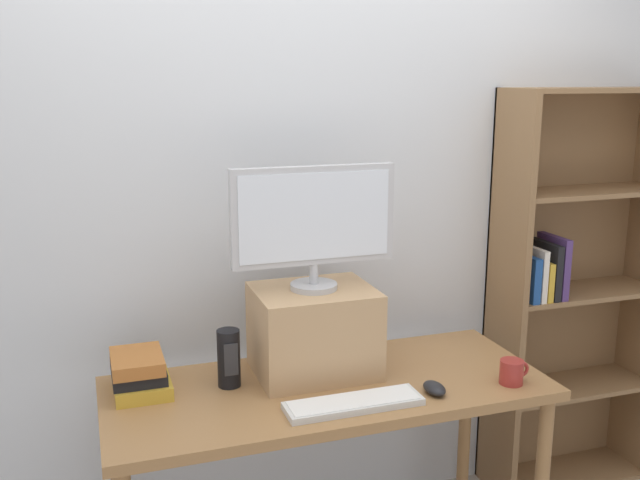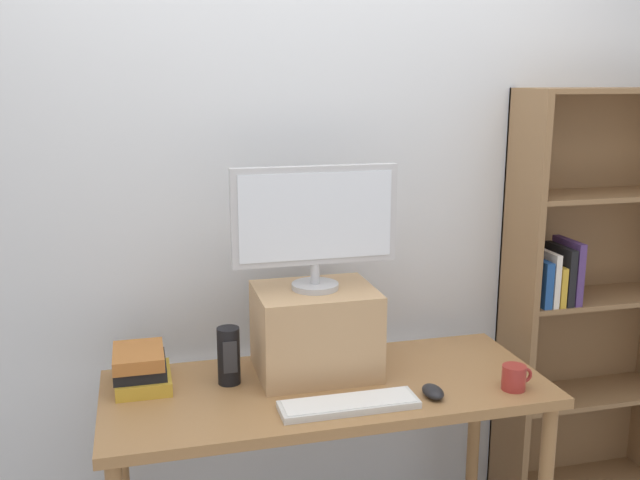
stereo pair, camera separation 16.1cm
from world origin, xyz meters
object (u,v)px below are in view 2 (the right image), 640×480
desk (327,407)px  book_stack (141,368)px  bookshelf_unit (587,295)px  computer_monitor (315,221)px  riser_box (315,331)px  coffee_mug (514,377)px  keyboard (349,404)px  desk_speaker (229,356)px  computer_mouse (433,392)px

desk → book_stack: bearing=166.7°
bookshelf_unit → book_stack: 1.83m
bookshelf_unit → desk: bearing=-165.3°
desk → computer_monitor: computer_monitor is taller
riser_box → coffee_mug: 0.69m
keyboard → desk_speaker: size_ratio=2.24×
riser_box → desk_speaker: riser_box is taller
keyboard → book_stack: (-0.63, 0.33, 0.05)m
bookshelf_unit → desk_speaker: bearing=-171.6°
desk → desk_speaker: desk_speaker is taller
keyboard → coffee_mug: coffee_mug is taller
bookshelf_unit → riser_box: size_ratio=4.22×
computer_mouse → book_stack: size_ratio=0.44×
bookshelf_unit → computer_monitor: (-1.23, -0.21, 0.42)m
keyboard → desk_speaker: (-0.34, 0.28, 0.09)m
riser_box → computer_mouse: 0.46m
keyboard → riser_box: bearing=96.2°
book_stack → desk_speaker: bearing=-10.2°
desk → riser_box: size_ratio=3.65×
keyboard → book_stack: book_stack is taller
computer_monitor → keyboard: (0.03, -0.30, -0.53)m
desk → book_stack: book_stack is taller
computer_monitor → book_stack: size_ratio=2.38×
desk_speaker → desk: bearing=-16.0°
coffee_mug → book_stack: bearing=164.2°
riser_box → computer_mouse: (0.32, -0.29, -0.13)m
desk → computer_monitor: (-0.01, 0.11, 0.63)m
computer_mouse → keyboard: bearing=-178.4°
computer_monitor → coffee_mug: 0.85m
book_stack → desk_speaker: desk_speaker is taller
computer_monitor → coffee_mug: bearing=-26.9°
book_stack → keyboard: bearing=-28.0°
bookshelf_unit → computer_monitor: bearing=-170.4°
keyboard → coffee_mug: 0.57m
book_stack → coffee_mug: 1.25m
computer_monitor → desk_speaker: computer_monitor is taller
keyboard → coffee_mug: bearing=-0.6°
keyboard → computer_mouse: bearing=1.6°
computer_monitor → book_stack: computer_monitor is taller
coffee_mug → desk_speaker: desk_speaker is taller
bookshelf_unit → desk_speaker: bookshelf_unit is taller
desk → keyboard: (0.02, -0.19, 0.10)m
bookshelf_unit → computer_mouse: (-0.91, -0.50, -0.10)m
bookshelf_unit → computer_mouse: 1.04m
riser_box → desk_speaker: size_ratio=2.07×
book_stack → bookshelf_unit: bearing=5.5°
riser_box → computer_monitor: (-0.00, -0.00, 0.39)m
riser_box → keyboard: 0.34m
desk_speaker → coffee_mug: bearing=-17.5°
desk → bookshelf_unit: 1.27m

